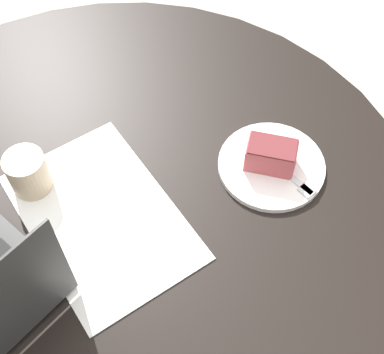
# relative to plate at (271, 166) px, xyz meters

# --- Properties ---
(ground_plane) EXTENTS (12.00, 12.00, 0.00)m
(ground_plane) POSITION_rel_plate_xyz_m (0.07, 0.32, -0.78)
(ground_plane) COLOR #B7AD9E
(dining_table) EXTENTS (1.23, 1.23, 0.77)m
(dining_table) POSITION_rel_plate_xyz_m (0.07, 0.32, -0.14)
(dining_table) COLOR black
(dining_table) RESTS_ON ground_plane
(paper_document) EXTENTS (0.40, 0.28, 0.00)m
(paper_document) POSITION_rel_plate_xyz_m (0.06, 0.34, -0.00)
(paper_document) COLOR white
(paper_document) RESTS_ON dining_table
(plate) EXTENTS (0.21, 0.21, 0.01)m
(plate) POSITION_rel_plate_xyz_m (0.00, 0.00, 0.00)
(plate) COLOR white
(plate) RESTS_ON dining_table
(cake_slice) EXTENTS (0.11, 0.11, 0.06)m
(cake_slice) POSITION_rel_plate_xyz_m (0.00, 0.00, 0.04)
(cake_slice) COLOR #B74C51
(cake_slice) RESTS_ON plate
(fork) EXTENTS (0.17, 0.05, 0.00)m
(fork) POSITION_rel_plate_xyz_m (-0.03, -0.01, 0.01)
(fork) COLOR silver
(fork) RESTS_ON plate
(coffee_glass) EXTENTS (0.08, 0.08, 0.09)m
(coffee_glass) POSITION_rel_plate_xyz_m (0.19, 0.43, 0.04)
(coffee_glass) COLOR #C6AD89
(coffee_glass) RESTS_ON dining_table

